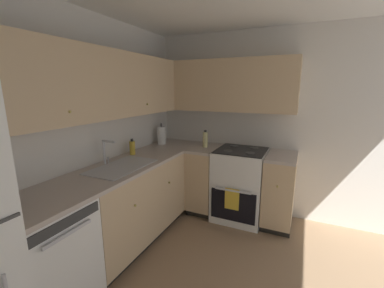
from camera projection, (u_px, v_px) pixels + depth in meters
wall_back at (70, 141)px, 2.31m from camera, size 3.55×0.05×2.40m
wall_right at (286, 127)px, 3.14m from camera, size 0.05×3.57×2.40m
dishwasher at (42, 262)px, 1.81m from camera, size 0.60×0.63×0.87m
lower_cabinets_back at (131, 204)px, 2.71m from camera, size 1.42×0.62×0.87m
countertop_back at (128, 165)px, 2.61m from camera, size 2.63×0.60×0.03m
lower_cabinets_right at (240, 186)px, 3.22m from camera, size 0.62×1.31×0.87m
countertop_right at (241, 152)px, 3.12m from camera, size 0.60×1.31×0.03m
oven_range at (240, 184)px, 3.23m from camera, size 0.68×0.62×1.06m
upper_cabinets_back at (101, 85)px, 2.35m from camera, size 2.31×0.34×0.65m
upper_cabinets_right at (222, 86)px, 3.20m from camera, size 0.32×1.86×0.65m
sink at (123, 171)px, 2.49m from camera, size 0.70×0.40×0.10m
faucet at (106, 150)px, 2.54m from camera, size 0.07×0.16×0.26m
soap_bottle at (132, 148)px, 2.93m from camera, size 0.07×0.07×0.19m
paper_towel_roll at (162, 135)px, 3.47m from camera, size 0.11×0.11×0.31m
oil_bottle at (205, 139)px, 3.29m from camera, size 0.07×0.07×0.23m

